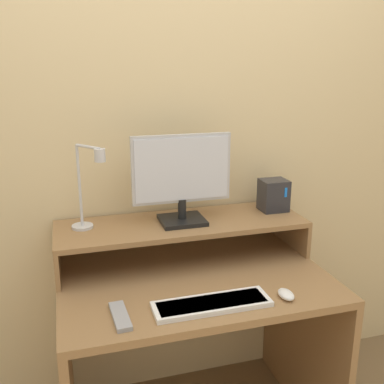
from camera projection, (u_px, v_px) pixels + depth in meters
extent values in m
cube|color=beige|center=(169.00, 140.00, 2.04)|extent=(6.00, 0.05, 2.50)
cube|color=olive|center=(194.00, 279.00, 1.82)|extent=(1.07, 0.73, 0.03)
cube|color=olive|center=(68.00, 383.00, 1.78)|extent=(0.03, 0.73, 0.73)
cube|color=olive|center=(303.00, 339.00, 2.06)|extent=(0.03, 0.73, 0.73)
cube|color=olive|center=(57.00, 256.00, 1.82)|extent=(0.02, 0.35, 0.15)
cube|color=olive|center=(290.00, 230.00, 2.11)|extent=(0.02, 0.35, 0.15)
cube|color=olive|center=(182.00, 224.00, 1.94)|extent=(1.07, 0.35, 0.02)
cube|color=black|center=(183.00, 220.00, 1.93)|extent=(0.19, 0.17, 0.02)
cylinder|color=black|center=(183.00, 209.00, 1.92)|extent=(0.04, 0.04, 0.09)
cube|color=#B7B7BC|center=(182.00, 169.00, 1.87)|extent=(0.42, 0.02, 0.29)
cube|color=silver|center=(183.00, 169.00, 1.86)|extent=(0.40, 0.01, 0.26)
cylinder|color=silver|center=(83.00, 226.00, 1.87)|extent=(0.09, 0.09, 0.01)
cylinder|color=silver|center=(80.00, 186.00, 1.82)|extent=(0.01, 0.01, 0.34)
cylinder|color=silver|center=(88.00, 147.00, 1.73)|extent=(0.09, 0.11, 0.01)
cylinder|color=silver|center=(100.00, 155.00, 1.70)|extent=(0.04, 0.04, 0.05)
cube|color=#28282D|center=(273.00, 195.00, 2.07)|extent=(0.12, 0.11, 0.15)
cube|color=#1972F2|center=(286.00, 192.00, 2.02)|extent=(0.01, 0.00, 0.04)
cube|color=white|center=(212.00, 304.00, 1.58)|extent=(0.42, 0.13, 0.02)
cube|color=silver|center=(212.00, 303.00, 1.58)|extent=(0.39, 0.10, 0.01)
ellipsoid|color=white|center=(286.00, 294.00, 1.64)|extent=(0.05, 0.09, 0.03)
cube|color=#99999E|center=(120.00, 316.00, 1.51)|extent=(0.06, 0.18, 0.02)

